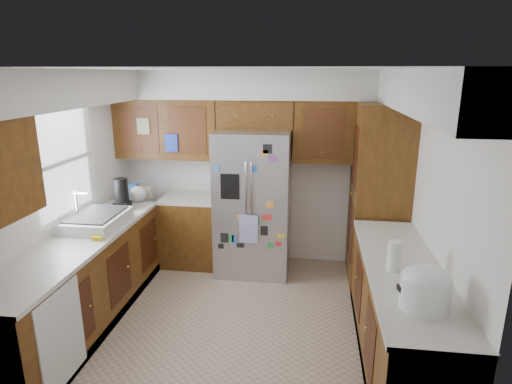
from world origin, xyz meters
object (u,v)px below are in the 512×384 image
Objects in this scene: pantry at (378,195)px; rice_cooker at (425,287)px; paper_towel at (394,256)px; fridge at (253,203)px.

rice_cooker is at bearing -90.01° from pantry.
rice_cooker reaches higher than paper_towel.
rice_cooker is 1.40× the size of paper_towel.
rice_cooker is at bearing -79.40° from paper_towel.
pantry reaches higher than fridge.
pantry is at bearing 86.42° from paper_towel.
rice_cooker is 0.58m from paper_towel.
paper_towel is at bearing 100.60° from rice_cooker.
fridge is 5.20× the size of rice_cooker.
pantry reaches higher than rice_cooker.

